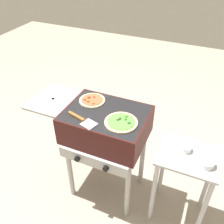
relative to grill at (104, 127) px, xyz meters
The scene contains 8 objects.
ground_plane 0.76m from the grill, 17.39° to the left, with size 8.00×8.00×0.00m, color gray.
grill is the anchor object (origin of this frame).
pizza_veggie 0.24m from the grill, 21.35° to the right, with size 0.24×0.24×0.03m.
pizza_pepperoni 0.24m from the grill, 147.08° to the left, with size 0.21×0.21×0.04m.
spatula 0.24m from the grill, 125.69° to the right, with size 0.27×0.13×0.02m.
prep_table 0.72m from the grill, ahead, with size 0.44×0.36×0.71m.
topping_bowl_near 0.80m from the grill, ahead, with size 0.11×0.11×0.04m.
topping_bowl_far 0.63m from the grill, ahead, with size 0.09×0.09×0.04m.
Camera 1 is at (0.66, -1.40, 2.05)m, focal length 40.62 mm.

